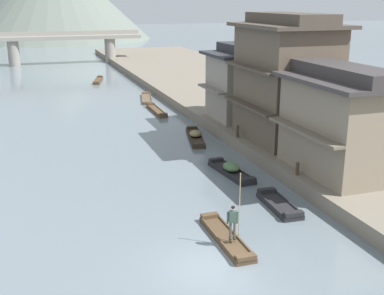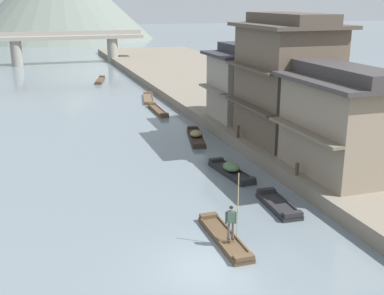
{
  "view_description": "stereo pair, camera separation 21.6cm",
  "coord_description": "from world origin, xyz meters",
  "px_view_note": "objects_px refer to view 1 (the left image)",
  "views": [
    {
      "loc": [
        -6.38,
        -16.56,
        10.46
      ],
      "look_at": [
        3.14,
        11.47,
        1.52
      ],
      "focal_mm": 46.0,
      "sensor_mm": 36.0,
      "label": 1
    },
    {
      "loc": [
        -6.17,
        -16.63,
        10.46
      ],
      "look_at": [
        3.14,
        11.47,
        1.52
      ],
      "focal_mm": 46.0,
      "sensor_mm": 36.0,
      "label": 2
    }
  ],
  "objects_px": {
    "house_waterfront_second": "(286,79)",
    "mooring_post_dock_mid": "(237,132)",
    "boat_moored_far": "(98,81)",
    "house_waterfront_tall": "(247,82)",
    "mooring_post_dock_near": "(297,169)",
    "boat_moored_nearest": "(231,170)",
    "boat_moored_second": "(157,111)",
    "boat_moored_third": "(147,99)",
    "house_waterfront_nearest": "(341,121)",
    "stone_bridge": "(63,43)",
    "boat_foreground_poled": "(226,238)",
    "boatman_person": "(233,218)",
    "boat_midriver_upstream": "(279,205)"
  },
  "relations": [
    {
      "from": "house_waterfront_tall",
      "to": "boat_moored_third",
      "type": "bearing_deg",
      "value": 110.12
    },
    {
      "from": "boat_moored_second",
      "to": "house_waterfront_second",
      "type": "height_order",
      "value": "house_waterfront_second"
    },
    {
      "from": "boat_moored_far",
      "to": "boat_moored_nearest",
      "type": "bearing_deg",
      "value": -86.3
    },
    {
      "from": "boat_foreground_poled",
      "to": "boat_moored_far",
      "type": "relative_size",
      "value": 0.86
    },
    {
      "from": "house_waterfront_nearest",
      "to": "house_waterfront_tall",
      "type": "bearing_deg",
      "value": 86.97
    },
    {
      "from": "boat_moored_far",
      "to": "boat_midriver_upstream",
      "type": "height_order",
      "value": "boat_midriver_upstream"
    },
    {
      "from": "house_waterfront_nearest",
      "to": "stone_bridge",
      "type": "height_order",
      "value": "house_waterfront_nearest"
    },
    {
      "from": "mooring_post_dock_near",
      "to": "boat_moored_second",
      "type": "bearing_deg",
      "value": 96.36
    },
    {
      "from": "boat_moored_far",
      "to": "mooring_post_dock_mid",
      "type": "relative_size",
      "value": 6.18
    },
    {
      "from": "boat_moored_third",
      "to": "stone_bridge",
      "type": "bearing_deg",
      "value": 99.67
    },
    {
      "from": "boatman_person",
      "to": "house_waterfront_nearest",
      "type": "xyz_separation_m",
      "value": [
        8.77,
        5.1,
        2.45
      ]
    },
    {
      "from": "boat_foreground_poled",
      "to": "boatman_person",
      "type": "height_order",
      "value": "boatman_person"
    },
    {
      "from": "boat_moored_nearest",
      "to": "boat_moored_third",
      "type": "xyz_separation_m",
      "value": [
        0.65,
        24.8,
        -0.15
      ]
    },
    {
      "from": "boat_foreground_poled",
      "to": "mooring_post_dock_near",
      "type": "distance_m",
      "value": 7.83
    },
    {
      "from": "house_waterfront_tall",
      "to": "mooring_post_dock_mid",
      "type": "bearing_deg",
      "value": -120.15
    },
    {
      "from": "boatman_person",
      "to": "stone_bridge",
      "type": "height_order",
      "value": "stone_bridge"
    },
    {
      "from": "boatman_person",
      "to": "boat_moored_nearest",
      "type": "xyz_separation_m",
      "value": [
        3.66,
        8.71,
        -1.13
      ]
    },
    {
      "from": "boat_foreground_poled",
      "to": "boat_moored_second",
      "type": "distance_m",
      "value": 26.86
    },
    {
      "from": "boat_moored_third",
      "to": "mooring_post_dock_mid",
      "type": "height_order",
      "value": "mooring_post_dock_mid"
    },
    {
      "from": "boat_midriver_upstream",
      "to": "mooring_post_dock_near",
      "type": "height_order",
      "value": "mooring_post_dock_near"
    },
    {
      "from": "boat_moored_third",
      "to": "house_waterfront_nearest",
      "type": "relative_size",
      "value": 0.76
    },
    {
      "from": "house_waterfront_second",
      "to": "mooring_post_dock_mid",
      "type": "relative_size",
      "value": 9.99
    },
    {
      "from": "boatman_person",
      "to": "stone_bridge",
      "type": "bearing_deg",
      "value": 91.31
    },
    {
      "from": "boat_moored_second",
      "to": "boat_moored_third",
      "type": "relative_size",
      "value": 0.92
    },
    {
      "from": "house_waterfront_second",
      "to": "house_waterfront_tall",
      "type": "height_order",
      "value": "house_waterfront_second"
    },
    {
      "from": "house_waterfront_nearest",
      "to": "house_waterfront_tall",
      "type": "xyz_separation_m",
      "value": [
        0.75,
        14.2,
        0.01
      ]
    },
    {
      "from": "mooring_post_dock_mid",
      "to": "stone_bridge",
      "type": "xyz_separation_m",
      "value": [
        -7.8,
        54.26,
        2.24
      ]
    },
    {
      "from": "boat_moored_third",
      "to": "boat_moored_far",
      "type": "height_order",
      "value": "boat_moored_far"
    },
    {
      "from": "mooring_post_dock_near",
      "to": "house_waterfront_second",
      "type": "bearing_deg",
      "value": 67.21
    },
    {
      "from": "boat_foreground_poled",
      "to": "boatman_person",
      "type": "bearing_deg",
      "value": -88.36
    },
    {
      "from": "house_waterfront_second",
      "to": "house_waterfront_nearest",
      "type": "bearing_deg",
      "value": -93.52
    },
    {
      "from": "boatman_person",
      "to": "house_waterfront_second",
      "type": "height_order",
      "value": "house_waterfront_second"
    },
    {
      "from": "boat_moored_second",
      "to": "stone_bridge",
      "type": "xyz_separation_m",
      "value": [
        -5.34,
        40.65,
        3.38
      ]
    },
    {
      "from": "boat_moored_nearest",
      "to": "house_waterfront_nearest",
      "type": "height_order",
      "value": "house_waterfront_nearest"
    },
    {
      "from": "mooring_post_dock_near",
      "to": "boat_moored_third",
      "type": "bearing_deg",
      "value": 93.91
    },
    {
      "from": "boat_moored_far",
      "to": "house_waterfront_tall",
      "type": "relative_size",
      "value": 0.8
    },
    {
      "from": "boat_moored_third",
      "to": "boat_midriver_upstream",
      "type": "distance_m",
      "value": 30.35
    },
    {
      "from": "boat_moored_nearest",
      "to": "house_waterfront_nearest",
      "type": "bearing_deg",
      "value": -35.22
    },
    {
      "from": "house_waterfront_second",
      "to": "mooring_post_dock_mid",
      "type": "xyz_separation_m",
      "value": [
        -2.97,
        1.34,
        -3.86
      ]
    },
    {
      "from": "boat_midriver_upstream",
      "to": "stone_bridge",
      "type": "height_order",
      "value": "stone_bridge"
    },
    {
      "from": "boatman_person",
      "to": "house_waterfront_tall",
      "type": "bearing_deg",
      "value": 63.75
    },
    {
      "from": "boat_moored_third",
      "to": "house_waterfront_tall",
      "type": "bearing_deg",
      "value": -69.88
    },
    {
      "from": "boat_moored_far",
      "to": "house_waterfront_second",
      "type": "height_order",
      "value": "house_waterfront_second"
    },
    {
      "from": "boat_moored_nearest",
      "to": "mooring_post_dock_near",
      "type": "xyz_separation_m",
      "value": [
        2.59,
        -3.45,
        0.95
      ]
    },
    {
      "from": "boat_midriver_upstream",
      "to": "house_waterfront_nearest",
      "type": "distance_m",
      "value": 6.32
    },
    {
      "from": "boat_moored_far",
      "to": "stone_bridge",
      "type": "height_order",
      "value": "stone_bridge"
    },
    {
      "from": "boat_midriver_upstream",
      "to": "house_waterfront_second",
      "type": "distance_m",
      "value": 11.66
    },
    {
      "from": "boat_moored_nearest",
      "to": "house_waterfront_tall",
      "type": "relative_size",
      "value": 0.67
    },
    {
      "from": "boatman_person",
      "to": "mooring_post_dock_mid",
      "type": "xyz_separation_m",
      "value": [
        6.24,
        13.66,
        -0.11
      ]
    },
    {
      "from": "boat_moored_third",
      "to": "boat_foreground_poled",
      "type": "bearing_deg",
      "value": -97.51
    }
  ]
}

